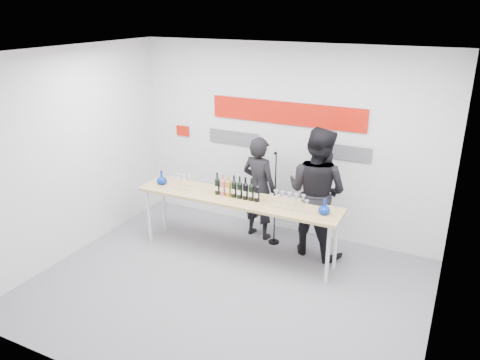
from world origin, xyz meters
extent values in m
plane|color=slate|center=(0.00, 0.00, 0.00)|extent=(5.00, 5.00, 0.00)
cube|color=silver|center=(0.00, 2.00, 1.50)|extent=(5.00, 0.04, 3.00)
cube|color=#BD1508|center=(0.00, 1.97, 1.95)|extent=(2.50, 0.02, 0.35)
cube|color=#59595E|center=(-0.90, 1.97, 1.45)|extent=(0.90, 0.02, 0.22)
cube|color=#59595E|center=(0.90, 1.97, 1.45)|extent=(0.90, 0.02, 0.22)
cube|color=#BD1508|center=(-1.90, 1.97, 1.45)|extent=(0.25, 0.02, 0.18)
cube|color=tan|center=(-0.28, 0.86, 0.89)|extent=(3.06, 0.66, 0.04)
cylinder|color=silver|center=(-1.70, 0.63, 0.44)|extent=(0.05, 0.05, 0.87)
cylinder|color=silver|center=(1.15, 0.68, 0.44)|extent=(0.05, 0.05, 0.87)
cylinder|color=silver|center=(-1.70, 1.03, 0.44)|extent=(0.05, 0.05, 0.87)
cylinder|color=silver|center=(1.14, 1.08, 0.44)|extent=(0.05, 0.05, 0.87)
imported|color=black|center=(-0.24, 1.55, 0.82)|extent=(0.67, 0.50, 1.65)
imported|color=black|center=(0.72, 1.43, 0.97)|extent=(1.08, 0.92, 1.93)
cylinder|color=black|center=(0.08, 1.43, 0.01)|extent=(0.17, 0.17, 0.02)
cylinder|color=black|center=(0.08, 1.43, 0.73)|extent=(0.02, 0.02, 1.46)
sphere|color=black|center=(0.08, 1.40, 1.48)|extent=(0.05, 0.05, 0.05)
camera|label=1|loc=(2.52, -4.66, 3.51)|focal=35.00mm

